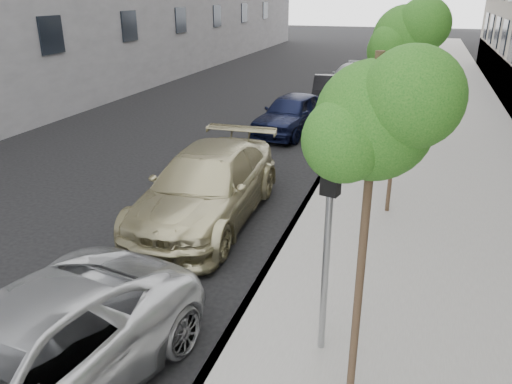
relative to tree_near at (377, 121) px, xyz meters
The scene contains 11 objects.
sidewalk 22.85m from the tree_near, 87.27° to the left, with size 6.40×72.00×0.14m, color gray.
curb 22.92m from the tree_near, 95.21° to the left, with size 0.15×72.00×0.14m, color #9E9B93.
tree_near is the anchor object (origin of this frame).
tree_mid 6.51m from the tree_near, 90.00° to the left, with size 1.74×1.54×4.94m.
tree_far 13.00m from the tree_near, 90.00° to the left, with size 1.62×1.42×4.64m.
signal_pole 2.19m from the tree_near, 121.19° to the left, with size 0.27×0.23×3.04m.
minivan 5.33m from the tree_near, 160.54° to the right, with size 2.55×5.54×1.54m, color #B2B4B7.
suv 7.17m from the tree_near, 129.97° to the left, with size 2.37×5.82×1.69m, color tan.
sedan_blue 14.35m from the tree_near, 107.43° to the left, with size 1.80×4.48×1.53m, color black.
sedan_black 19.02m from the tree_near, 101.10° to the left, with size 1.53×4.40×1.45m, color black.
sedan_rear 24.00m from the tree_near, 98.04° to the left, with size 1.91×4.71×1.37m, color gray.
Camera 1 is at (3.60, -3.69, 5.16)m, focal length 35.00 mm.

